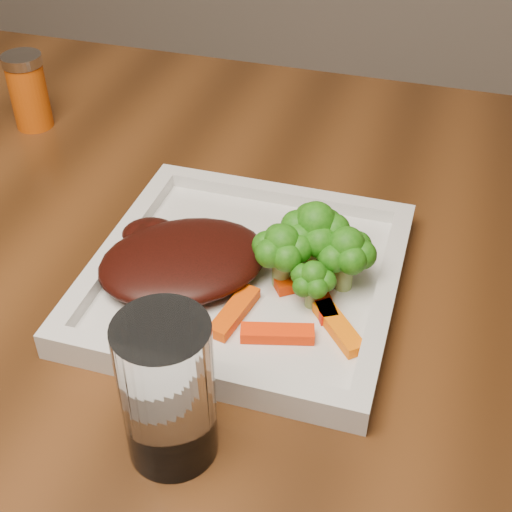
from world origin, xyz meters
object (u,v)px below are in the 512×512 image
(steak, at_px, (183,260))
(drinking_glass, at_px, (168,391))
(plate, at_px, (246,280))
(dining_table, at_px, (19,435))
(spice_shaker, at_px, (28,91))

(steak, height_order, drinking_glass, drinking_glass)
(plate, bearing_deg, dining_table, 177.14)
(plate, xyz_separation_m, steak, (-0.05, -0.01, 0.02))
(plate, distance_m, steak, 0.06)
(plate, height_order, drinking_glass, drinking_glass)
(plate, distance_m, drinking_glass, 0.19)
(spice_shaker, bearing_deg, steak, -38.10)
(spice_shaker, xyz_separation_m, drinking_glass, (0.34, -0.39, 0.01))
(plate, xyz_separation_m, drinking_glass, (0.00, -0.18, 0.05))
(steak, bearing_deg, spice_shaker, 141.90)
(plate, height_order, spice_shaker, spice_shaker)
(steak, distance_m, drinking_glass, 0.18)
(plate, bearing_deg, spice_shaker, 148.18)
(steak, distance_m, spice_shaker, 0.36)
(steak, xyz_separation_m, drinking_glass, (0.06, -0.17, 0.03))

